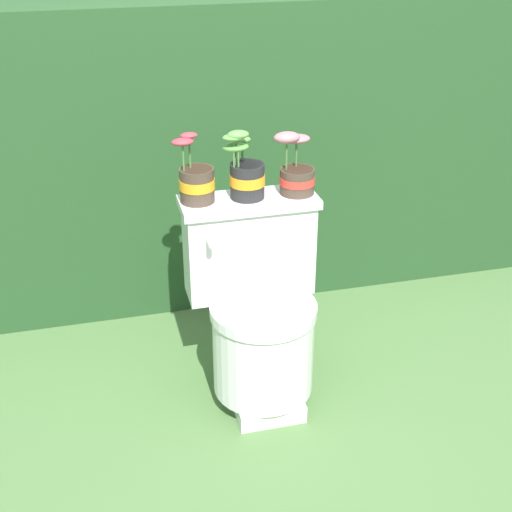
% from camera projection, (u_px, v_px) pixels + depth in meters
% --- Properties ---
extents(ground_plane, '(12.00, 12.00, 0.00)m').
position_uv_depth(ground_plane, '(251.00, 409.00, 2.50)').
color(ground_plane, '#4C703D').
extents(hedge_backdrop, '(3.08, 0.86, 1.25)m').
position_uv_depth(hedge_backdrop, '(190.00, 138.00, 3.18)').
color(hedge_backdrop, '#234723').
rests_on(hedge_backdrop, ground).
extents(toilet, '(0.47, 0.47, 0.70)m').
position_uv_depth(toilet, '(258.00, 313.00, 2.45)').
color(toilet, silver).
rests_on(toilet, ground).
extents(potted_plant_left, '(0.14, 0.12, 0.23)m').
position_uv_depth(potted_plant_left, '(196.00, 181.00, 2.33)').
color(potted_plant_left, '#47382D').
rests_on(potted_plant_left, toilet).
extents(potted_plant_midleft, '(0.14, 0.12, 0.24)m').
position_uv_depth(potted_plant_midleft, '(246.00, 174.00, 2.35)').
color(potted_plant_midleft, '#262628').
rests_on(potted_plant_midleft, toilet).
extents(potted_plant_middle, '(0.14, 0.12, 0.22)m').
position_uv_depth(potted_plant_middle, '(296.00, 173.00, 2.39)').
color(potted_plant_middle, '#47382D').
rests_on(potted_plant_middle, toilet).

